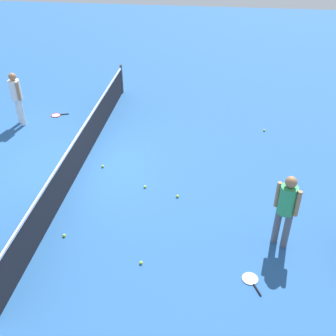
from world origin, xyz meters
name	(u,v)px	position (x,y,z in m)	size (l,w,h in m)	color
ground_plane	(83,165)	(0.00, 0.00, 0.00)	(40.00, 40.00, 0.00)	#265693
court_net	(81,149)	(0.00, 0.00, 0.50)	(10.09, 0.09, 1.07)	#4C4C51
player_near_side	(286,206)	(-2.41, -5.00, 1.01)	(0.47, 0.48, 1.70)	#595960
player_far_side	(16,94)	(2.12, 2.65, 1.01)	(0.48, 0.48, 1.70)	white
tennis_racket_near_player	(251,280)	(-3.49, -4.37, 0.01)	(0.60, 0.42, 0.03)	white
tennis_racket_far_player	(57,115)	(2.82, 1.77, 0.01)	(0.41, 0.60, 0.03)	red
tennis_ball_near_player	(64,235)	(-2.78, -0.45, 0.03)	(0.07, 0.07, 0.07)	#C6E033
tennis_ball_by_net	(178,196)	(-1.11, -2.72, 0.03)	(0.07, 0.07, 0.07)	#C6E033
tennis_ball_midcourt	(145,187)	(-0.83, -1.87, 0.03)	(0.07, 0.07, 0.07)	#C6E033
tennis_ball_baseline	(141,263)	(-3.34, -2.23, 0.03)	(0.07, 0.07, 0.07)	#C6E033
tennis_ball_stray_left	(103,166)	(-0.05, -0.58, 0.03)	(0.07, 0.07, 0.07)	#C6E033
tennis_ball_stray_right	(264,130)	(2.56, -5.06, 0.03)	(0.07, 0.07, 0.07)	#C6E033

